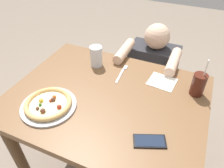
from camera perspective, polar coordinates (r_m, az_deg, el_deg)
ground_plane at (r=1.81m, az=-1.04°, el=-20.86°), size 8.00×8.00×0.00m
dining_table at (r=1.30m, az=-1.36°, el=-6.97°), size 1.11×0.87×0.75m
pizza_near at (r=1.19m, az=-16.70°, el=-5.24°), size 0.30×0.30×0.04m
drink_cup_colored at (r=1.28m, az=22.17°, el=-0.10°), size 0.08×0.08×0.24m
water_cup_clear at (r=1.43m, az=-4.25°, el=7.47°), size 0.08×0.08×0.14m
paper_napkin at (r=1.35m, az=13.28°, el=0.63°), size 0.17×0.16×0.00m
fork at (r=1.39m, az=2.68°, el=3.03°), size 0.03×0.20×0.00m
cell_phone at (r=1.02m, az=10.06°, el=-14.86°), size 0.17×0.12×0.01m
diner_seated at (r=1.90m, az=10.30°, el=1.17°), size 0.42×0.53×0.93m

